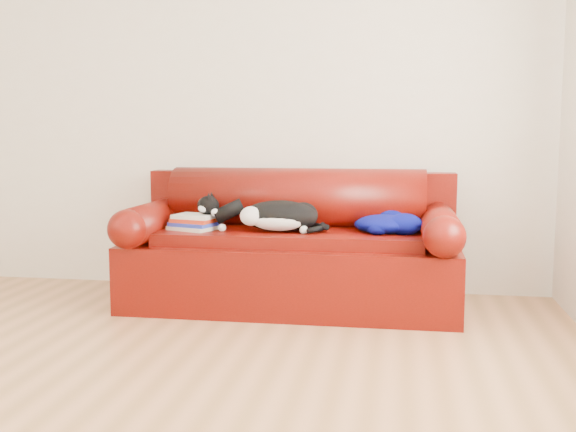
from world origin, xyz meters
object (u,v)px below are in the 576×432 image
object	(u,v)px
cat	(279,217)
blanket	(387,223)
sofa_base	(292,269)
book_stack	(194,222)

from	to	relation	value
cat	blanket	distance (m)	0.67
sofa_base	cat	size ratio (longest dim) A/B	3.02
sofa_base	blanket	world-z (taller)	blanket
sofa_base	cat	distance (m)	0.38
sofa_base	blanket	xyz separation A→B (m)	(0.60, -0.04, 0.32)
sofa_base	book_stack	bearing A→B (deg)	-169.03
cat	book_stack	bearing A→B (deg)	164.03
sofa_base	blanket	bearing A→B (deg)	-3.36
cat	blanket	bearing A→B (deg)	-9.31
book_stack	sofa_base	bearing A→B (deg)	10.97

